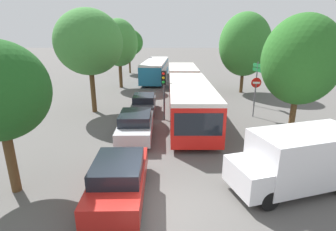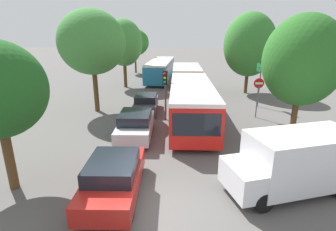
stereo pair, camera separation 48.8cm
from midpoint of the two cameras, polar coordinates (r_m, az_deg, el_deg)
name	(u,v)px [view 1 (the left image)]	position (r m, az deg, el deg)	size (l,w,h in m)	color
ground_plane	(159,208)	(9.62, -3.53, -19.55)	(200.00, 200.00, 0.00)	#565451
articulated_bus	(186,89)	(21.02, 3.33, 5.81)	(2.96, 17.75, 2.63)	red
city_bus_rear	(156,69)	(33.89, -3.15, 10.13)	(3.06, 11.43, 2.44)	teal
queued_car_red	(119,178)	(9.98, -12.04, -13.14)	(1.99, 4.39, 1.50)	#B21E19
queued_car_silver	(136,125)	(15.10, -7.95, -2.04)	(2.00, 4.43, 1.52)	#B7BABF
queued_car_graphite	(144,103)	(19.91, -5.95, 2.63)	(1.80, 3.99, 1.37)	#47474C
white_van	(300,159)	(11.10, 25.60, -8.50)	(5.35, 3.36, 2.31)	silver
traffic_light	(164,84)	(17.65, -1.67, 6.81)	(0.37, 0.39, 3.40)	#56595E
no_entry_sign	(255,91)	(19.40, 17.81, 5.08)	(0.70, 0.08, 2.82)	#56595E
direction_sign_post	(257,75)	(22.37, 18.18, 8.39)	(0.35, 1.38, 3.60)	#56595E
tree_left_mid	(90,44)	(20.14, -17.27, 14.62)	(4.81, 4.81, 7.47)	#51381E
tree_left_far	(119,43)	(29.17, -11.13, 15.25)	(4.00, 4.00, 7.23)	#51381E
tree_left_distant	(129,43)	(39.96, -8.88, 15.30)	(4.08, 4.08, 6.34)	#51381E
tree_right_near	(301,60)	(15.40, 26.13, 10.73)	(3.98, 3.98, 6.77)	#51381E
tree_right_mid	(245,45)	(27.06, 15.87, 14.61)	(4.92, 4.92, 7.70)	#51381E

